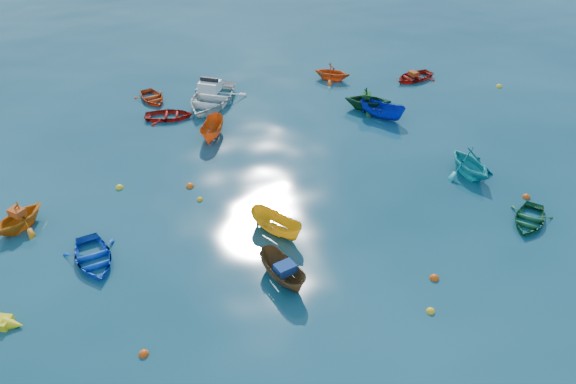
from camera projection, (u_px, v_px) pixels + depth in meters
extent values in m
plane|color=#093445|center=(322.00, 268.00, 22.37)|extent=(160.00, 160.00, 0.00)
imported|color=blue|center=(94.00, 262.00, 22.69)|extent=(2.71, 3.36, 0.62)
imported|color=brown|center=(283.00, 280.00, 21.80)|extent=(1.79, 2.91, 1.06)
imported|color=orange|center=(21.00, 228.00, 24.52)|extent=(3.37, 3.38, 1.35)
imported|color=yellow|center=(277.00, 233.00, 24.24)|extent=(2.38, 2.88, 1.07)
imported|color=#13552C|center=(528.00, 222.00, 24.86)|extent=(3.19, 3.18, 0.55)
imported|color=#1BA5AB|center=(468.00, 174.00, 28.14)|extent=(2.76, 3.13, 1.54)
imported|color=#A6160D|center=(169.00, 118.00, 33.26)|extent=(3.12, 2.48, 0.58)
imported|color=orange|center=(213.00, 137.00, 31.34)|extent=(2.05, 2.99, 1.08)
imported|color=#0F4320|center=(367.00, 109.00, 34.26)|extent=(3.56, 3.39, 1.46)
imported|color=#A9190E|center=(413.00, 79.00, 38.04)|extent=(3.42, 2.89, 0.61)
imported|color=#0D21A8|center=(381.00, 118.00, 33.32)|extent=(2.68, 2.87, 1.11)
imported|color=red|center=(153.00, 100.00, 35.31)|extent=(2.49, 3.02, 0.55)
imported|color=#E55715|center=(332.00, 80.00, 37.99)|extent=(3.20, 3.12, 1.28)
imported|color=white|center=(211.00, 104.00, 34.88)|extent=(5.65, 6.14, 1.64)
cube|color=navy|center=(285.00, 269.00, 21.30)|extent=(0.89, 0.77, 0.37)
cube|color=#DA4D16|center=(17.00, 212.00, 24.09)|extent=(0.80, 0.79, 0.31)
cube|color=#114516|center=(367.00, 96.00, 33.77)|extent=(0.71, 0.78, 0.31)
cube|color=#B73E12|center=(413.00, 74.00, 37.74)|extent=(0.60, 0.69, 0.28)
sphere|color=#E2480C|center=(144.00, 354.00, 18.82)|extent=(0.35, 0.35, 0.35)
sphere|color=yellow|center=(430.00, 312.00, 20.43)|extent=(0.32, 0.32, 0.32)
sphere|color=#DA4A0B|center=(434.00, 279.00, 21.87)|extent=(0.37, 0.37, 0.37)
sphere|color=#F9600D|center=(190.00, 187.00, 27.21)|extent=(0.39, 0.39, 0.39)
sphere|color=gold|center=(200.00, 200.00, 26.28)|extent=(0.30, 0.30, 0.30)
sphere|color=#D0490B|center=(526.00, 197.00, 26.45)|extent=(0.36, 0.36, 0.36)
sphere|color=yellow|center=(120.00, 188.00, 27.11)|extent=(0.37, 0.37, 0.37)
sphere|color=orange|center=(373.00, 106.00, 34.67)|extent=(0.38, 0.38, 0.38)
sphere|color=yellow|center=(499.00, 87.00, 37.02)|extent=(0.37, 0.37, 0.37)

